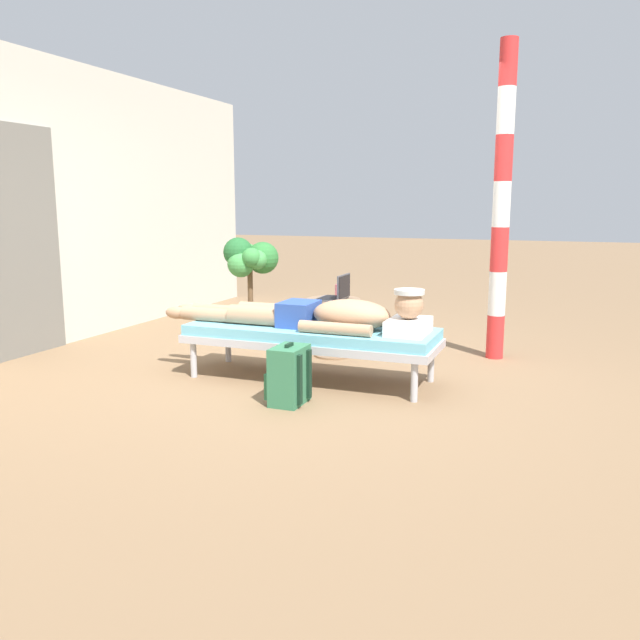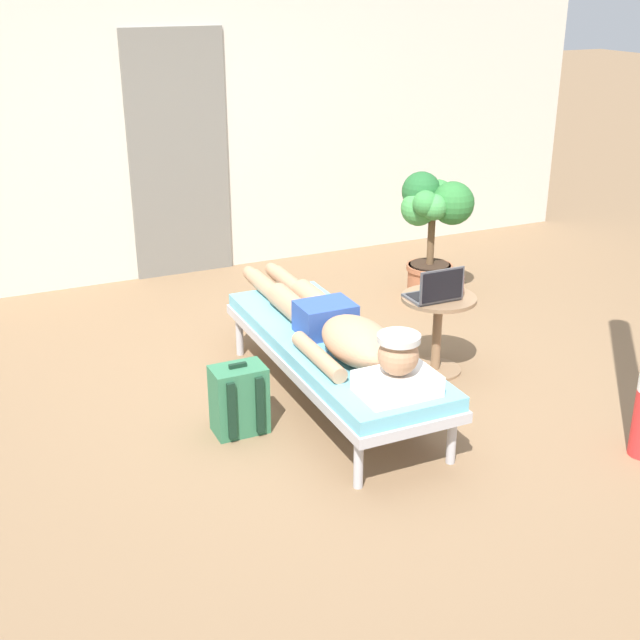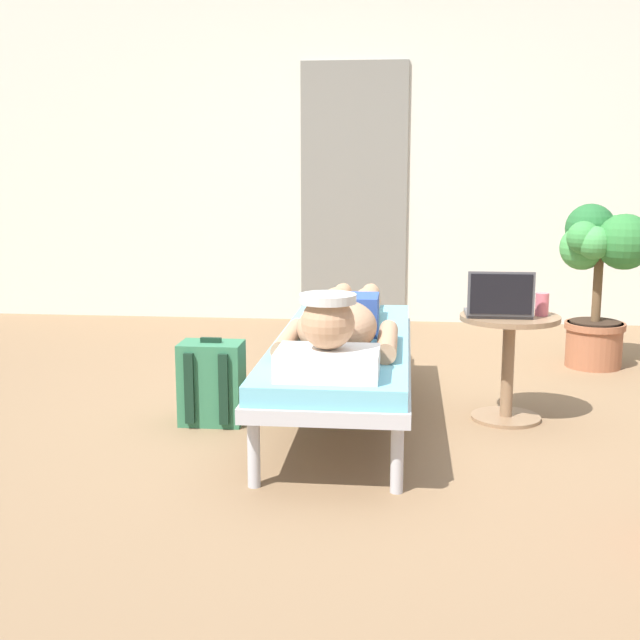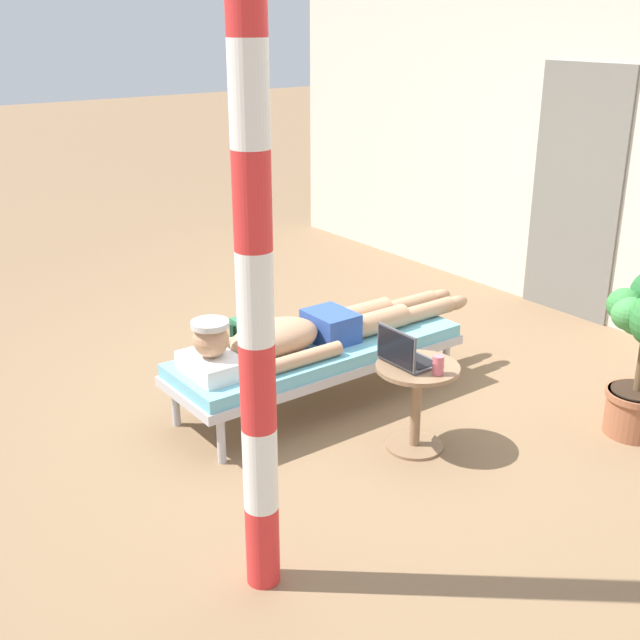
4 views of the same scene
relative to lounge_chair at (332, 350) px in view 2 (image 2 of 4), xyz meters
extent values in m
plane|color=#846647|center=(0.14, 0.05, -0.35)|extent=(40.00, 40.00, 0.00)
cube|color=beige|center=(0.00, 2.82, 1.00)|extent=(7.60, 0.20, 2.70)
cube|color=slate|center=(-0.13, 2.71, 0.67)|extent=(0.84, 0.03, 2.04)
cylinder|color=#B7B7BC|center=(-0.28, 0.89, -0.21)|extent=(0.05, 0.05, 0.28)
cylinder|color=#B7B7BC|center=(0.28, 0.89, -0.21)|extent=(0.05, 0.05, 0.28)
cylinder|color=#B7B7BC|center=(-0.28, -0.89, -0.21)|extent=(0.05, 0.05, 0.28)
cylinder|color=#B7B7BC|center=(0.28, -0.89, -0.21)|extent=(0.05, 0.05, 0.28)
cube|color=#B7B7BC|center=(0.00, 0.00, -0.04)|extent=(0.65, 1.97, 0.06)
cube|color=#6BB7CC|center=(0.00, 0.00, 0.03)|extent=(0.63, 1.94, 0.08)
cube|color=white|center=(0.00, -0.77, 0.13)|extent=(0.40, 0.28, 0.11)
sphere|color=tan|center=(0.00, -0.77, 0.29)|extent=(0.21, 0.21, 0.21)
cylinder|color=silver|center=(0.00, -0.77, 0.38)|extent=(0.22, 0.22, 0.03)
ellipsoid|color=tan|center=(0.00, -0.33, 0.19)|extent=(0.35, 0.60, 0.23)
cylinder|color=tan|center=(-0.22, -0.28, 0.12)|extent=(0.09, 0.55, 0.09)
cylinder|color=tan|center=(0.22, -0.28, 0.12)|extent=(0.09, 0.55, 0.09)
cube|color=#2D4C9E|center=(0.00, 0.10, 0.17)|extent=(0.33, 0.26, 0.19)
cylinder|color=tan|center=(-0.09, 0.44, 0.15)|extent=(0.15, 0.42, 0.15)
cylinder|color=tan|center=(-0.09, 0.87, 0.13)|extent=(0.11, 0.44, 0.11)
ellipsoid|color=tan|center=(-0.09, 1.16, 0.12)|extent=(0.09, 0.20, 0.10)
cylinder|color=tan|center=(0.09, 0.44, 0.15)|extent=(0.15, 0.42, 0.15)
cylinder|color=tan|center=(0.09, 0.87, 0.13)|extent=(0.11, 0.44, 0.11)
ellipsoid|color=tan|center=(0.09, 1.16, 0.12)|extent=(0.09, 0.20, 0.10)
cylinder|color=#8C6B4C|center=(0.80, 0.11, -0.34)|extent=(0.34, 0.34, 0.02)
cylinder|color=#8C6B4C|center=(0.80, 0.11, -0.09)|extent=(0.06, 0.06, 0.48)
cylinder|color=#8C6B4C|center=(0.80, 0.11, 0.16)|extent=(0.48, 0.48, 0.02)
cube|color=#4C4C51|center=(0.74, 0.11, 0.19)|extent=(0.31, 0.22, 0.02)
cube|color=black|center=(0.74, 0.12, 0.20)|extent=(0.27, 0.15, 0.00)
cube|color=#4C4C51|center=(0.74, -0.01, 0.30)|extent=(0.31, 0.01, 0.21)
cube|color=black|center=(0.74, -0.02, 0.30)|extent=(0.29, 0.00, 0.19)
cylinder|color=#D86672|center=(0.95, 0.12, 0.23)|extent=(0.06, 0.06, 0.11)
cube|color=#33724C|center=(-0.63, -0.10, -0.15)|extent=(0.30, 0.20, 0.40)
cube|color=#33724C|center=(-0.63, 0.02, -0.22)|extent=(0.23, 0.04, 0.18)
cube|color=black|center=(-0.71, -0.21, -0.15)|extent=(0.04, 0.02, 0.34)
cube|color=black|center=(-0.55, -0.21, -0.15)|extent=(0.04, 0.02, 0.34)
cube|color=black|center=(-0.63, -0.10, 0.07)|extent=(0.10, 0.02, 0.02)
cylinder|color=#9E5B3D|center=(1.47, 1.28, -0.21)|extent=(0.34, 0.34, 0.28)
cylinder|color=#9E5B3D|center=(1.47, 1.28, -0.09)|extent=(0.37, 0.37, 0.04)
cylinder|color=#332319|center=(1.47, 1.28, -0.06)|extent=(0.31, 0.31, 0.01)
cylinder|color=brown|center=(1.47, 1.28, 0.14)|extent=(0.06, 0.06, 0.41)
sphere|color=#23602D|center=(1.61, 1.27, 0.46)|extent=(0.21, 0.21, 0.21)
sphere|color=#38843D|center=(1.57, 1.36, 0.48)|extent=(0.24, 0.24, 0.24)
sphere|color=#23602D|center=(1.43, 1.40, 0.51)|extent=(0.31, 0.31, 0.31)
sphere|color=#429347|center=(1.38, 1.34, 0.39)|extent=(0.28, 0.28, 0.28)
sphere|color=#38843D|center=(1.35, 1.20, 0.47)|extent=(0.20, 0.20, 0.20)
sphere|color=#429347|center=(1.41, 1.17, 0.44)|extent=(0.20, 0.20, 0.20)
sphere|color=#2D7233|center=(1.59, 1.19, 0.44)|extent=(0.34, 0.34, 0.34)
camera|label=1|loc=(-4.58, -1.87, 1.02)|focal=36.67mm
camera|label=2|loc=(-1.96, -4.09, 2.06)|focal=46.95mm
camera|label=3|loc=(0.30, -3.90, 0.88)|focal=46.37mm
camera|label=4|loc=(3.79, -2.82, 2.04)|focal=45.03mm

